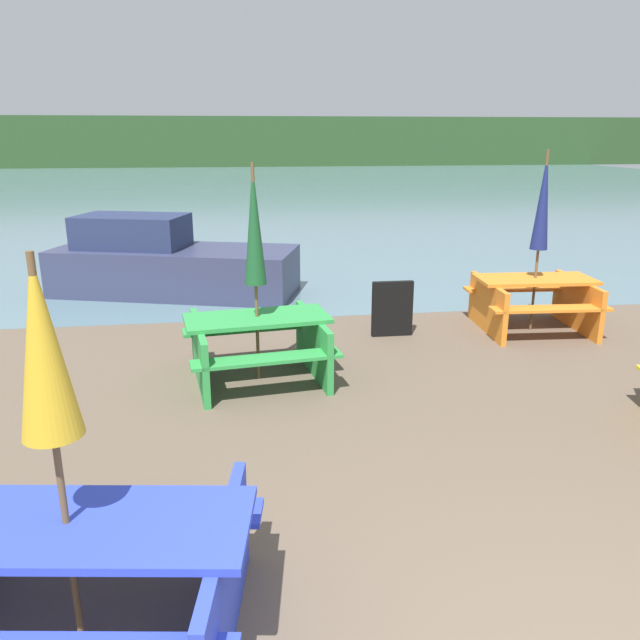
% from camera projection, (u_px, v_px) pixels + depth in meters
% --- Properties ---
extents(water, '(60.00, 50.00, 0.00)m').
position_uv_depth(water, '(260.00, 185.00, 33.06)').
color(water, slate).
rests_on(water, ground_plane).
extents(far_treeline, '(80.00, 1.60, 4.00)m').
position_uv_depth(far_treeline, '(248.00, 142.00, 51.46)').
color(far_treeline, '#284723').
rests_on(far_treeline, water).
extents(picnic_table_blue, '(2.05, 1.64, 0.73)m').
position_uv_depth(picnic_table_blue, '(73.00, 569.00, 3.24)').
color(picnic_table_blue, blue).
rests_on(picnic_table_blue, ground_plane).
extents(picnic_table_green, '(1.72, 1.57, 0.72)m').
position_uv_depth(picnic_table_green, '(258.00, 341.00, 6.84)').
color(picnic_table_green, green).
rests_on(picnic_table_green, ground_plane).
extents(picnic_table_orange, '(1.64, 1.47, 0.74)m').
position_uv_depth(picnic_table_orange, '(533.00, 299.00, 8.57)').
color(picnic_table_orange, orange).
rests_on(picnic_table_orange, ground_plane).
extents(umbrella_darkgreen, '(0.23, 0.23, 2.35)m').
position_uv_depth(umbrella_darkgreen, '(254.00, 227.00, 6.48)').
color(umbrella_darkgreen, brown).
rests_on(umbrella_darkgreen, ground_plane).
extents(umbrella_gold, '(0.29, 0.29, 2.12)m').
position_uv_depth(umbrella_gold, '(43.00, 351.00, 2.90)').
color(umbrella_gold, brown).
rests_on(umbrella_gold, ground_plane).
extents(umbrella_navy, '(0.23, 0.23, 2.43)m').
position_uv_depth(umbrella_navy, '(543.00, 202.00, 8.20)').
color(umbrella_navy, brown).
rests_on(umbrella_navy, ground_plane).
extents(boat, '(4.29, 2.59, 1.32)m').
position_uv_depth(boat, '(168.00, 264.00, 10.58)').
color(boat, '#333856').
rests_on(boat, water).
extents(signboard, '(0.55, 0.08, 0.75)m').
position_uv_depth(signboard, '(392.00, 309.00, 8.34)').
color(signboard, black).
rests_on(signboard, ground_plane).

